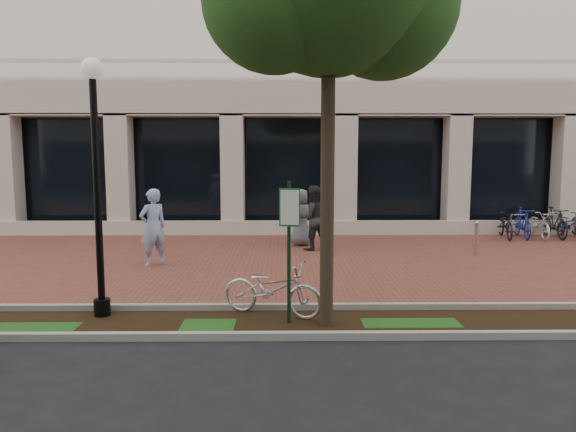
{
  "coord_description": "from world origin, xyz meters",
  "views": [
    {
      "loc": [
        -0.23,
        -13.45,
        2.73
      ],
      "look_at": [
        -0.09,
        -0.8,
        1.28
      ],
      "focal_mm": 32.0,
      "sensor_mm": 36.0,
      "label": 1
    }
  ],
  "objects_px": {
    "bike_rack_cluster": "(555,224)",
    "pedestrian_left": "(153,227)",
    "locked_bicycle": "(272,289)",
    "lamppost": "(96,174)",
    "pedestrian_right": "(301,217)",
    "bollard": "(476,238)",
    "parking_sign": "(289,234)",
    "pedestrian_mid": "(312,218)"
  },
  "relations": [
    {
      "from": "bike_rack_cluster",
      "to": "pedestrian_left",
      "type": "bearing_deg",
      "value": -156.62
    },
    {
      "from": "locked_bicycle",
      "to": "lamppost",
      "type": "bearing_deg",
      "value": 111.59
    },
    {
      "from": "lamppost",
      "to": "pedestrian_right",
      "type": "xyz_separation_m",
      "value": [
        3.7,
        7.04,
        -1.58
      ]
    },
    {
      "from": "lamppost",
      "to": "bollard",
      "type": "relative_size",
      "value": 4.44
    },
    {
      "from": "bike_rack_cluster",
      "to": "parking_sign",
      "type": "bearing_deg",
      "value": -131.05
    },
    {
      "from": "parking_sign",
      "to": "pedestrian_mid",
      "type": "distance_m",
      "value": 6.82
    },
    {
      "from": "lamppost",
      "to": "parking_sign",
      "type": "bearing_deg",
      "value": -8.2
    },
    {
      "from": "lamppost",
      "to": "pedestrian_mid",
      "type": "bearing_deg",
      "value": 57.5
    },
    {
      "from": "bollard",
      "to": "pedestrian_mid",
      "type": "bearing_deg",
      "value": 167.85
    },
    {
      "from": "bollard",
      "to": "lamppost",
      "type": "bearing_deg",
      "value": -147.93
    },
    {
      "from": "pedestrian_left",
      "to": "pedestrian_right",
      "type": "xyz_separation_m",
      "value": [
        3.85,
        2.85,
        -0.09
      ]
    },
    {
      "from": "parking_sign",
      "to": "pedestrian_left",
      "type": "relative_size",
      "value": 1.21
    },
    {
      "from": "locked_bicycle",
      "to": "bike_rack_cluster",
      "type": "height_order",
      "value": "bike_rack_cluster"
    },
    {
      "from": "pedestrian_right",
      "to": "bike_rack_cluster",
      "type": "bearing_deg",
      "value": -173.52
    },
    {
      "from": "pedestrian_left",
      "to": "bollard",
      "type": "height_order",
      "value": "pedestrian_left"
    },
    {
      "from": "bollard",
      "to": "bike_rack_cluster",
      "type": "relative_size",
      "value": 0.23
    },
    {
      "from": "pedestrian_right",
      "to": "bollard",
      "type": "relative_size",
      "value": 1.8
    },
    {
      "from": "lamppost",
      "to": "pedestrian_left",
      "type": "bearing_deg",
      "value": 92.03
    },
    {
      "from": "pedestrian_mid",
      "to": "pedestrian_right",
      "type": "relative_size",
      "value": 1.08
    },
    {
      "from": "lamppost",
      "to": "pedestrian_right",
      "type": "relative_size",
      "value": 2.47
    },
    {
      "from": "parking_sign",
      "to": "bike_rack_cluster",
      "type": "relative_size",
      "value": 0.56
    },
    {
      "from": "pedestrian_mid",
      "to": "bollard",
      "type": "relative_size",
      "value": 1.94
    },
    {
      "from": "pedestrian_mid",
      "to": "pedestrian_right",
      "type": "distance_m",
      "value": 0.82
    },
    {
      "from": "parking_sign",
      "to": "locked_bicycle",
      "type": "distance_m",
      "value": 1.16
    },
    {
      "from": "lamppost",
      "to": "pedestrian_mid",
      "type": "height_order",
      "value": "lamppost"
    },
    {
      "from": "parking_sign",
      "to": "locked_bicycle",
      "type": "bearing_deg",
      "value": 135.5
    },
    {
      "from": "locked_bicycle",
      "to": "pedestrian_left",
      "type": "xyz_separation_m",
      "value": [
        -3.09,
        4.21,
        0.5
      ]
    },
    {
      "from": "parking_sign",
      "to": "bollard",
      "type": "distance_m",
      "value": 7.89
    },
    {
      "from": "pedestrian_left",
      "to": "bike_rack_cluster",
      "type": "height_order",
      "value": "pedestrian_left"
    },
    {
      "from": "parking_sign",
      "to": "pedestrian_left",
      "type": "bearing_deg",
      "value": 139.06
    },
    {
      "from": "pedestrian_left",
      "to": "bike_rack_cluster",
      "type": "distance_m",
      "value": 13.19
    },
    {
      "from": "locked_bicycle",
      "to": "pedestrian_right",
      "type": "height_order",
      "value": "pedestrian_right"
    },
    {
      "from": "lamppost",
      "to": "bike_rack_cluster",
      "type": "height_order",
      "value": "lamppost"
    },
    {
      "from": "parking_sign",
      "to": "pedestrian_left",
      "type": "height_order",
      "value": "parking_sign"
    },
    {
      "from": "lamppost",
      "to": "pedestrian_mid",
      "type": "distance_m",
      "value": 7.61
    },
    {
      "from": "pedestrian_mid",
      "to": "pedestrian_left",
      "type": "bearing_deg",
      "value": 7.03
    },
    {
      "from": "lamppost",
      "to": "pedestrian_right",
      "type": "bearing_deg",
      "value": 62.26
    },
    {
      "from": "pedestrian_left",
      "to": "pedestrian_right",
      "type": "distance_m",
      "value": 4.79
    },
    {
      "from": "locked_bicycle",
      "to": "pedestrian_mid",
      "type": "bearing_deg",
      "value": 12.41
    },
    {
      "from": "bike_rack_cluster",
      "to": "lamppost",
      "type": "bearing_deg",
      "value": -141.02
    },
    {
      "from": "pedestrian_left",
      "to": "pedestrian_right",
      "type": "relative_size",
      "value": 1.1
    },
    {
      "from": "pedestrian_mid",
      "to": "pedestrian_right",
      "type": "height_order",
      "value": "pedestrian_mid"
    }
  ]
}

